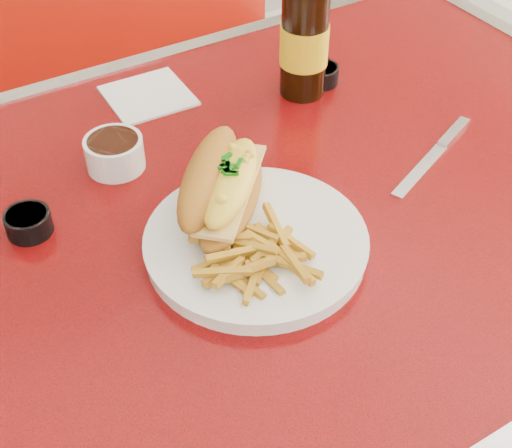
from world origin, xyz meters
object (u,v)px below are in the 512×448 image
sauce_cup_right (321,74)px  beer_bottle (305,28)px  sauce_cup_left (28,222)px  knife (439,149)px  diner_table (259,290)px  gravy_ramekin (115,152)px  fork (277,208)px  mac_hoagie (222,186)px  booth_bench_far (86,166)px  dinner_plate (256,243)px

sauce_cup_right → beer_bottle: beer_bottle is taller
sauce_cup_left → knife: sauce_cup_left is taller
diner_table → gravy_ramekin: bearing=127.4°
gravy_ramekin → knife: size_ratio=0.46×
fork → knife: fork is taller
fork → sauce_cup_left: sauce_cup_left is taller
fork → beer_bottle: 0.30m
mac_hoagie → sauce_cup_left: size_ratio=2.96×
knife → diner_table: bearing=150.2°
booth_bench_far → knife: size_ratio=6.10×
fork → gravy_ramekin: bearing=16.4°
booth_bench_far → mac_hoagie: (-0.05, -0.81, 0.54)m
booth_bench_far → dinner_plate: (-0.05, -0.88, 0.49)m
gravy_ramekin → diner_table: bearing=-52.6°
gravy_ramekin → sauce_cup_right: 0.35m
dinner_plate → beer_bottle: bearing=47.5°
mac_hoagie → sauce_cup_left: (-0.21, 0.10, -0.04)m
gravy_ramekin → booth_bench_far: bearing=79.3°
mac_hoagie → dinner_plate: bearing=-130.1°
diner_table → sauce_cup_right: size_ratio=20.40×
mac_hoagie → gravy_ramekin: (-0.07, 0.17, -0.03)m
diner_table → booth_bench_far: (0.00, 0.81, -0.32)m
booth_bench_far → mac_hoagie: size_ratio=5.95×
diner_table → dinner_plate: dinner_plate is taller
sauce_cup_left → beer_bottle: size_ratio=0.25×
sauce_cup_left → beer_bottle: beer_bottle is taller
booth_bench_far → gravy_ramekin: (-0.12, -0.65, 0.51)m
beer_bottle → dinner_plate: bearing=-132.5°
fork → beer_bottle: beer_bottle is taller
booth_bench_far → diner_table: bearing=-90.0°
booth_bench_far → sauce_cup_right: booth_bench_far is taller
mac_hoagie → beer_bottle: size_ratio=0.73×
fork → dinner_plate: bearing=107.5°
gravy_ramekin → sauce_cup_left: 0.15m
dinner_plate → fork: size_ratio=2.30×
fork → beer_bottle: bearing=-55.7°
beer_bottle → fork: bearing=-129.8°
gravy_ramekin → sauce_cup_left: size_ratio=1.33×
diner_table → dinner_plate: (-0.05, -0.07, 0.17)m
gravy_ramekin → sauce_cup_left: (-0.14, -0.06, -0.01)m
dinner_plate → fork: (0.05, 0.03, 0.01)m
mac_hoagie → fork: mac_hoagie is taller
sauce_cup_left → fork: bearing=-27.0°
diner_table → knife: knife is taller
sauce_cup_left → sauce_cup_right: bearing=11.4°
dinner_plate → sauce_cup_left: size_ratio=4.67×
dinner_plate → gravy_ramekin: gravy_ramekin is taller
knife → fork: bearing=158.0°
fork → mac_hoagie: bearing=43.5°
mac_hoagie → sauce_cup_right: size_ratio=3.35×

